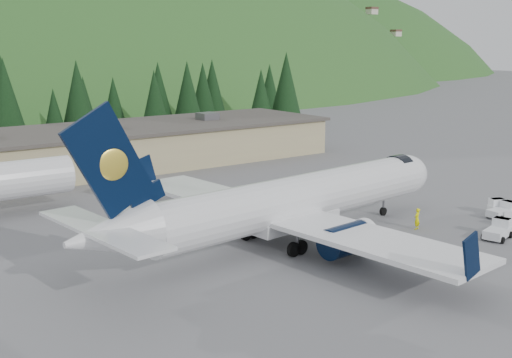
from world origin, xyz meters
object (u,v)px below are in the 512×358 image
object	(u,v)px
baggage_tug_a	(499,230)
terminal_building	(70,151)
baggage_tug_b	(504,211)
airliner	(290,203)
ramp_worker	(417,219)
baggage_tug_c	(501,209)

from	to	relation	value
baggage_tug_a	terminal_building	bearing A→B (deg)	96.81
baggage_tug_b	terminal_building	world-z (taller)	terminal_building
terminal_building	airliner	bearing A→B (deg)	-84.10
baggage_tug_a	terminal_building	xyz separation A→B (m)	(-18.39, 47.40, 1.92)
ramp_worker	terminal_building	bearing A→B (deg)	-84.81
baggage_tug_c	terminal_building	world-z (taller)	terminal_building
baggage_tug_c	baggage_tug_a	bearing A→B (deg)	146.71
baggage_tug_c	terminal_building	size ratio (longest dim) A/B	0.04
airliner	terminal_building	bearing A→B (deg)	90.27
airliner	baggage_tug_c	size ratio (longest dim) A/B	11.79
airliner	baggage_tug_b	xyz separation A→B (m)	(20.46, -5.85, -2.61)
baggage_tug_b	baggage_tug_c	size ratio (longest dim) A/B	0.91
airliner	terminal_building	xyz separation A→B (m)	(-3.94, 38.11, -0.64)
airliner	baggage_tug_b	world-z (taller)	airliner
ramp_worker	airliner	bearing A→B (deg)	-32.85
baggage_tug_a	baggage_tug_c	bearing A→B (deg)	17.52
ramp_worker	baggage_tug_c	bearing A→B (deg)	155.41
terminal_building	ramp_worker	xyz separation A→B (m)	(14.98, -41.76, -1.70)
baggage_tug_a	ramp_worker	world-z (taller)	ramp_worker
terminal_building	ramp_worker	world-z (taller)	terminal_building
baggage_tug_c	baggage_tug_b	bearing A→B (deg)	173.01
baggage_tug_c	terminal_building	distance (m)	50.04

